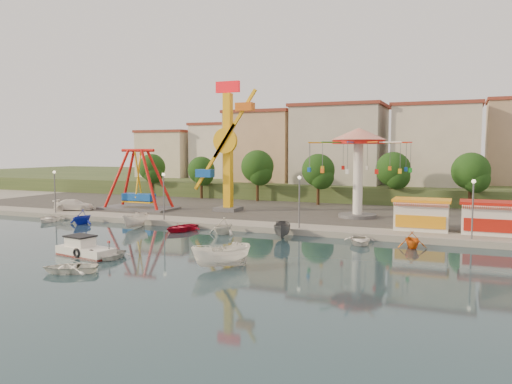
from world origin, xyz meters
The scene contains 37 objects.
ground centered at (0.00, 0.00, 0.00)m, with size 200.00×200.00×0.00m, color #122633.
quay_deck centered at (0.00, 62.00, 0.30)m, with size 200.00×100.00×0.60m, color #9E998E.
asphalt_pad centered at (0.00, 30.00, 0.60)m, with size 90.00×28.00×0.01m, color #4C4944.
hill_terrace centered at (0.00, 67.00, 1.50)m, with size 200.00×60.00×3.00m, color #384C26.
pirate_ship_ride centered at (-16.47, 19.98, 4.39)m, with size 10.00×5.00×8.00m.
kamikaze_tower centered at (-4.45, 22.70, 8.52)m, with size 5.97×3.10×16.50m.
wave_swinger centered at (11.87, 23.15, 8.20)m, with size 11.60×11.60×10.40m.
booth_left centered at (19.47, 16.49, 2.16)m, with size 5.40×3.78×3.08m.
booth_mid centered at (25.60, 16.49, 2.16)m, with size 5.40×3.78×3.08m.
lamp_post_0 centered at (-24.00, 13.00, 3.10)m, with size 0.14×0.14×5.00m, color #59595E.
lamp_post_1 centered at (-8.00, 13.00, 3.10)m, with size 0.14×0.14×5.00m, color #59595E.
lamp_post_2 centered at (8.00, 13.00, 3.10)m, with size 0.14×0.14×5.00m, color #59595E.
lamp_post_3 centered at (24.00, 13.00, 3.10)m, with size 0.14×0.14×5.00m, color #59595E.
tree_0 centered at (-26.00, 36.98, 5.47)m, with size 4.60×4.60×7.19m.
tree_1 centered at (-16.00, 36.24, 5.20)m, with size 4.35×4.35×6.80m.
tree_2 centered at (-6.00, 35.81, 5.92)m, with size 5.02×5.02×7.85m.
tree_3 centered at (4.00, 34.36, 5.55)m, with size 4.68×4.68×7.32m.
tree_4 centered at (14.00, 37.35, 5.75)m, with size 4.86×4.86×7.60m.
tree_5 centered at (24.00, 35.54, 5.71)m, with size 4.83×4.83×7.54m.
building_0 centered at (-33.37, 46.06, 8.93)m, with size 9.26×9.53×11.87m, color beige.
building_1 centered at (-21.33, 51.38, 7.32)m, with size 12.33×9.01×8.63m, color silver.
building_2 centered at (-8.19, 51.96, 8.62)m, with size 11.95×9.28×11.23m, color tan.
building_3 centered at (5.60, 48.80, 7.60)m, with size 12.59×10.50×9.20m, color beige.
building_4 centered at (19.07, 52.20, 7.62)m, with size 10.75×9.23×9.24m, color beige.
cabin_motorboat centered at (-4.61, -3.70, 0.47)m, with size 5.30×2.76×1.77m.
rowboat_a centered at (-1.93, -3.68, 0.32)m, with size 2.20×3.08×0.64m, color white.
rowboat_b centered at (-1.71, -8.38, 0.39)m, with size 2.66×3.72×0.77m, color white.
skiff centered at (7.34, -3.13, 0.89)m, with size 1.74×4.63×1.79m, color white.
van centered at (-23.62, 15.83, 1.32)m, with size 2.01×4.94×1.43m, color white.
moored_boat_0 centered at (-21.87, 9.80, 0.39)m, with size 2.71×3.80×0.79m, color white.
moored_boat_1 centered at (-16.94, 9.80, 0.84)m, with size 2.76×3.19×1.68m, color #1526B9.
moored_boat_2 centered at (-9.62, 9.80, 0.82)m, with size 1.59×4.22×1.63m, color silver.
moored_boat_3 centered at (-3.87, 9.80, 0.42)m, with size 2.88×4.04×0.84m, color #AE0D27.
moored_boat_4 centered at (1.01, 9.80, 0.85)m, with size 2.78×3.22×1.70m, color white.
moored_boat_5 centered at (7.36, 9.80, 0.81)m, with size 1.58×4.19×1.62m, color #505154.
moored_boat_6 centered at (14.74, 9.80, 0.40)m, with size 2.73×3.82×0.79m, color white.
moored_boat_7 centered at (19.23, 9.80, 0.74)m, with size 2.42×2.81×1.48m, color orange.
Camera 1 is at (23.16, -34.63, 8.46)m, focal length 35.00 mm.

